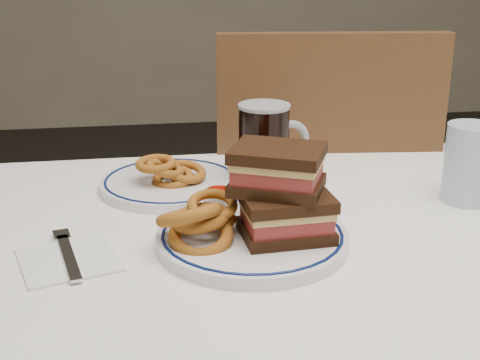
{
  "coord_description": "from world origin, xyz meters",
  "views": [
    {
      "loc": [
        -0.32,
        -0.84,
        1.15
      ],
      "look_at": [
        -0.19,
        0.04,
        0.83
      ],
      "focal_mm": 50.0,
      "sensor_mm": 36.0,
      "label": 1
    }
  ],
  "objects": [
    {
      "name": "onion_rings_far",
      "position": [
        -0.28,
        0.23,
        0.79
      ],
      "size": [
        0.12,
        0.08,
        0.05
      ],
      "color": "brown",
      "rests_on": "far_plate"
    },
    {
      "name": "far_plate",
      "position": [
        -0.28,
        0.24,
        0.76
      ],
      "size": [
        0.24,
        0.24,
        0.02
      ],
      "color": "silver",
      "rests_on": "dining_table"
    },
    {
      "name": "reuben_sandwich",
      "position": [
        -0.14,
        -0.01,
        0.83
      ],
      "size": [
        0.15,
        0.14,
        0.12
      ],
      "color": "black",
      "rests_on": "main_plate"
    },
    {
      "name": "beer_mug",
      "position": [
        -0.12,
        0.23,
        0.82
      ],
      "size": [
        0.13,
        0.09,
        0.15
      ],
      "color": "black",
      "rests_on": "dining_table"
    },
    {
      "name": "onion_rings_main",
      "position": [
        -0.25,
        -0.0,
        0.79
      ],
      "size": [
        0.12,
        0.12,
        0.08
      ],
      "color": "brown",
      "rests_on": "main_plate"
    },
    {
      "name": "water_glass",
      "position": [
        0.2,
        0.11,
        0.81
      ],
      "size": [
        0.08,
        0.08,
        0.13
      ],
      "primitive_type": "cylinder",
      "color": "#A4C0D4",
      "rests_on": "dining_table"
    },
    {
      "name": "napkin_fork",
      "position": [
        -0.43,
        -0.01,
        0.75
      ],
      "size": [
        0.15,
        0.17,
        0.01
      ],
      "color": "silver",
      "rests_on": "dining_table"
    },
    {
      "name": "main_plate",
      "position": [
        -0.18,
        0.0,
        0.76
      ],
      "size": [
        0.27,
        0.27,
        0.02
      ],
      "color": "silver",
      "rests_on": "dining_table"
    },
    {
      "name": "ketchup_ramekin",
      "position": [
        -0.21,
        0.1,
        0.78
      ],
      "size": [
        0.05,
        0.05,
        0.03
      ],
      "color": "silver",
      "rests_on": "main_plate"
    },
    {
      "name": "chair_far",
      "position": [
        0.07,
        0.54,
        0.54
      ],
      "size": [
        0.5,
        0.5,
        0.99
      ],
      "color": "#462C16",
      "rests_on": "floor"
    },
    {
      "name": "dining_table",
      "position": [
        0.0,
        0.0,
        0.64
      ],
      "size": [
        1.27,
        0.87,
        0.75
      ],
      "color": "white",
      "rests_on": "floor"
    }
  ]
}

